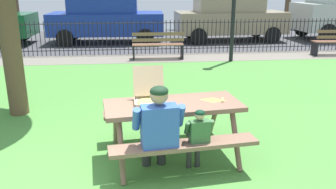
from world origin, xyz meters
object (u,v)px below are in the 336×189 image
object	(u,v)px
child_at_table	(198,135)
park_bench_center	(158,46)
pizza_box_open	(149,96)
parked_car_right	(230,16)
picnic_table_foreground	(173,115)
pizza_slice_on_table	(215,100)
adult_at_table	(158,127)
parked_car_center	(106,17)

from	to	relation	value
child_at_table	park_bench_center	size ratio (longest dim) A/B	0.54
pizza_box_open	parked_car_right	xyz separation A→B (m)	(3.81, 9.88, 0.15)
pizza_box_open	child_at_table	xyz separation A→B (m)	(0.55, -0.59, -0.33)
picnic_table_foreground	pizza_slice_on_table	size ratio (longest dim) A/B	6.46
picnic_table_foreground	pizza_slice_on_table	bearing A→B (deg)	6.20
adult_at_table	child_at_table	bearing A→B (deg)	3.45
pizza_box_open	adult_at_table	world-z (taller)	pizza_box_open
pizza_slice_on_table	adult_at_table	distance (m)	1.02
pizza_slice_on_table	park_bench_center	world-z (taller)	park_bench_center
parked_car_center	parked_car_right	bearing A→B (deg)	-0.02
park_bench_center	parked_car_center	distance (m)	3.90
picnic_table_foreground	parked_car_right	distance (m)	10.57
pizza_slice_on_table	parked_car_right	world-z (taller)	parked_car_right
parked_car_right	park_bench_center	bearing A→B (deg)	-133.17
picnic_table_foreground	pizza_slice_on_table	xyz separation A→B (m)	(0.58, 0.06, 0.18)
pizza_slice_on_table	parked_car_right	size ratio (longest dim) A/B	0.07
pizza_box_open	pizza_slice_on_table	size ratio (longest dim) A/B	1.67
pizza_slice_on_table	parked_car_right	bearing A→B (deg)	73.53
adult_at_table	parked_car_right	bearing A→B (deg)	70.37
picnic_table_foreground	pizza_box_open	bearing A→B (deg)	163.97
pizza_box_open	pizza_slice_on_table	world-z (taller)	pizza_box_open
picnic_table_foreground	pizza_box_open	size ratio (longest dim) A/B	3.86
picnic_table_foreground	park_bench_center	xyz separation A→B (m)	(0.30, 6.55, -0.18)
park_bench_center	picnic_table_foreground	bearing A→B (deg)	-92.64
child_at_table	parked_car_center	xyz separation A→B (m)	(-1.73, 10.47, 0.48)
picnic_table_foreground	adult_at_table	distance (m)	0.59
picnic_table_foreground	parked_car_right	xyz separation A→B (m)	(3.50, 9.96, 0.41)
pizza_slice_on_table	adult_at_table	xyz separation A→B (m)	(-0.82, -0.59, -0.12)
pizza_box_open	parked_car_center	world-z (taller)	parked_car_center
child_at_table	parked_car_right	distance (m)	10.97
adult_at_table	park_bench_center	xyz separation A→B (m)	(0.54, 7.08, -0.24)
adult_at_table	parked_car_center	bearing A→B (deg)	96.77
picnic_table_foreground	parked_car_right	world-z (taller)	parked_car_right
child_at_table	parked_car_center	bearing A→B (deg)	99.39
pizza_box_open	pizza_slice_on_table	bearing A→B (deg)	-1.63
pizza_box_open	parked_car_center	bearing A→B (deg)	96.82
child_at_table	park_bench_center	xyz separation A→B (m)	(0.06, 7.05, -0.11)
pizza_slice_on_table	parked_car_center	xyz separation A→B (m)	(-2.06, 9.90, 0.23)
pizza_box_open	park_bench_center	bearing A→B (deg)	84.63
pizza_slice_on_table	child_at_table	size ratio (longest dim) A/B	0.35
pizza_box_open	pizza_slice_on_table	distance (m)	0.89
picnic_table_foreground	park_bench_center	distance (m)	6.56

